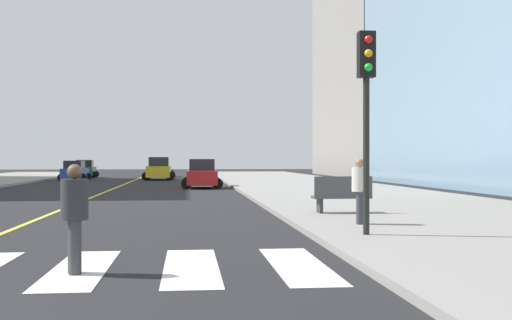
{
  "coord_description": "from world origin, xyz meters",
  "views": [
    {
      "loc": [
        4.43,
        -7.03,
        1.8
      ],
      "look_at": [
        8.17,
        28.88,
        1.74
      ],
      "focal_mm": 46.4,
      "sensor_mm": 36.0,
      "label": 1
    }
  ],
  "objects_px": {
    "park_bench": "(342,195)",
    "car_green_nearest": "(85,169)",
    "car_blue_fifth": "(75,171)",
    "pedestrian_crossing": "(75,214)",
    "car_gray_third": "(161,168)",
    "car_yellow_second": "(159,169)",
    "car_red_fourth": "(202,175)",
    "pedestrian_waiting_east": "(360,188)",
    "traffic_light_near_corner": "(366,91)"
  },
  "relations": [
    {
      "from": "car_green_nearest",
      "to": "park_bench",
      "type": "relative_size",
      "value": 2.14
    },
    {
      "from": "traffic_light_near_corner",
      "to": "park_bench",
      "type": "bearing_deg",
      "value": -98.16
    },
    {
      "from": "car_gray_third",
      "to": "park_bench",
      "type": "height_order",
      "value": "car_gray_third"
    },
    {
      "from": "car_green_nearest",
      "to": "car_yellow_second",
      "type": "xyz_separation_m",
      "value": [
        7.38,
        -7.65,
        0.12
      ]
    },
    {
      "from": "car_red_fourth",
      "to": "car_blue_fifth",
      "type": "relative_size",
      "value": 1.07
    },
    {
      "from": "car_yellow_second",
      "to": "car_red_fourth",
      "type": "distance_m",
      "value": 16.84
    },
    {
      "from": "park_bench",
      "to": "car_red_fourth",
      "type": "bearing_deg",
      "value": 8.75
    },
    {
      "from": "car_gray_third",
      "to": "pedestrian_waiting_east",
      "type": "bearing_deg",
      "value": 96.87
    },
    {
      "from": "car_yellow_second",
      "to": "pedestrian_crossing",
      "type": "bearing_deg",
      "value": 91.38
    },
    {
      "from": "car_green_nearest",
      "to": "car_gray_third",
      "type": "height_order",
      "value": "car_gray_third"
    },
    {
      "from": "traffic_light_near_corner",
      "to": "park_bench",
      "type": "relative_size",
      "value": 2.44
    },
    {
      "from": "traffic_light_near_corner",
      "to": "pedestrian_crossing",
      "type": "xyz_separation_m",
      "value": [
        -5.63,
        -3.52,
        -2.33
      ]
    },
    {
      "from": "car_green_nearest",
      "to": "pedestrian_crossing",
      "type": "distance_m",
      "value": 55.1
    },
    {
      "from": "car_blue_fifth",
      "to": "car_green_nearest",
      "type": "bearing_deg",
      "value": 94.96
    },
    {
      "from": "car_green_nearest",
      "to": "pedestrian_crossing",
      "type": "height_order",
      "value": "pedestrian_crossing"
    },
    {
      "from": "car_green_nearest",
      "to": "car_red_fourth",
      "type": "bearing_deg",
      "value": -68.24
    },
    {
      "from": "car_yellow_second",
      "to": "park_bench",
      "type": "height_order",
      "value": "car_yellow_second"
    },
    {
      "from": "car_gray_third",
      "to": "pedestrian_waiting_east",
      "type": "height_order",
      "value": "car_gray_third"
    },
    {
      "from": "car_red_fourth",
      "to": "pedestrian_crossing",
      "type": "distance_m",
      "value": 30.47
    },
    {
      "from": "car_blue_fifth",
      "to": "traffic_light_near_corner",
      "type": "bearing_deg",
      "value": -70.65
    },
    {
      "from": "traffic_light_near_corner",
      "to": "pedestrian_waiting_east",
      "type": "relative_size",
      "value": 2.66
    },
    {
      "from": "car_yellow_second",
      "to": "traffic_light_near_corner",
      "type": "height_order",
      "value": "traffic_light_near_corner"
    },
    {
      "from": "car_green_nearest",
      "to": "car_gray_third",
      "type": "bearing_deg",
      "value": 9.76
    },
    {
      "from": "car_gray_third",
      "to": "car_red_fourth",
      "type": "height_order",
      "value": "car_gray_third"
    },
    {
      "from": "car_red_fourth",
      "to": "park_bench",
      "type": "distance_m",
      "value": 21.43
    },
    {
      "from": "car_gray_third",
      "to": "pedestrian_crossing",
      "type": "bearing_deg",
      "value": 89.85
    },
    {
      "from": "car_blue_fifth",
      "to": "pedestrian_waiting_east",
      "type": "bearing_deg",
      "value": -69.1
    },
    {
      "from": "car_gray_third",
      "to": "park_bench",
      "type": "bearing_deg",
      "value": 97.86
    },
    {
      "from": "car_blue_fifth",
      "to": "pedestrian_crossing",
      "type": "relative_size",
      "value": 2.2
    },
    {
      "from": "car_green_nearest",
      "to": "traffic_light_near_corner",
      "type": "height_order",
      "value": "traffic_light_near_corner"
    },
    {
      "from": "car_red_fourth",
      "to": "pedestrian_crossing",
      "type": "bearing_deg",
      "value": 85.49
    },
    {
      "from": "car_yellow_second",
      "to": "car_gray_third",
      "type": "xyz_separation_m",
      "value": [
        -0.16,
        9.17,
        -0.05
      ]
    },
    {
      "from": "pedestrian_waiting_east",
      "to": "traffic_light_near_corner",
      "type": "bearing_deg",
      "value": -177.4
    },
    {
      "from": "car_blue_fifth",
      "to": "traffic_light_near_corner",
      "type": "relative_size",
      "value": 0.85
    },
    {
      "from": "pedestrian_crossing",
      "to": "traffic_light_near_corner",
      "type": "bearing_deg",
      "value": 107.88
    },
    {
      "from": "car_yellow_second",
      "to": "car_green_nearest",
      "type": "bearing_deg",
      "value": -45.5
    },
    {
      "from": "park_bench",
      "to": "car_green_nearest",
      "type": "bearing_deg",
      "value": 16.27
    },
    {
      "from": "traffic_light_near_corner",
      "to": "car_red_fourth",
      "type": "bearing_deg",
      "value": -83.64
    },
    {
      "from": "car_red_fourth",
      "to": "pedestrian_waiting_east",
      "type": "xyz_separation_m",
      "value": [
        3.46,
        -24.51,
        0.23
      ]
    },
    {
      "from": "car_green_nearest",
      "to": "car_blue_fifth",
      "type": "xyz_separation_m",
      "value": [
        0.46,
        -8.74,
        -0.02
      ]
    },
    {
      "from": "pedestrian_waiting_east",
      "to": "car_green_nearest",
      "type": "bearing_deg",
      "value": 30.24
    },
    {
      "from": "traffic_light_near_corner",
      "to": "pedestrian_waiting_east",
      "type": "xyz_separation_m",
      "value": [
        0.47,
        2.32,
        -2.21
      ]
    },
    {
      "from": "car_gray_third",
      "to": "pedestrian_waiting_east",
      "type": "distance_m",
      "value": 50.66
    },
    {
      "from": "car_gray_third",
      "to": "traffic_light_near_corner",
      "type": "xyz_separation_m",
      "value": [
        6.46,
        -52.5,
        2.4
      ]
    },
    {
      "from": "car_gray_third",
      "to": "park_bench",
      "type": "xyz_separation_m",
      "value": [
        7.29,
        -46.76,
        -0.18
      ]
    },
    {
      "from": "park_bench",
      "to": "car_yellow_second",
      "type": "bearing_deg",
      "value": 9.23
    },
    {
      "from": "park_bench",
      "to": "pedestrian_waiting_east",
      "type": "relative_size",
      "value": 1.09
    },
    {
      "from": "car_yellow_second",
      "to": "pedestrian_waiting_east",
      "type": "xyz_separation_m",
      "value": [
        6.77,
        -41.02,
        0.15
      ]
    },
    {
      "from": "car_blue_fifth",
      "to": "park_bench",
      "type": "relative_size",
      "value": 2.08
    },
    {
      "from": "car_red_fourth",
      "to": "car_blue_fifth",
      "type": "height_order",
      "value": "car_red_fourth"
    }
  ]
}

